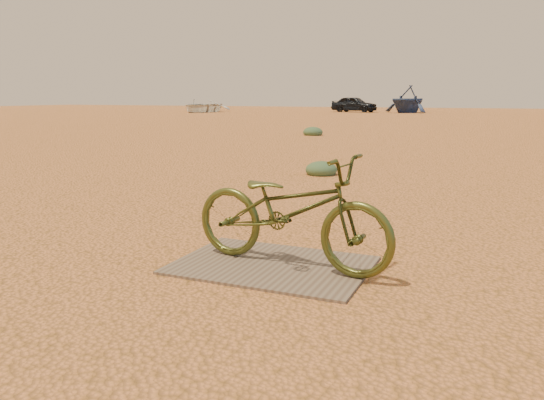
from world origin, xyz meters
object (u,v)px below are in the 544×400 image
at_px(car, 354,104).
at_px(boat_far_left, 408,99).
at_px(boat_near_left, 202,106).
at_px(bicycle, 290,210).
at_px(plywood_board, 272,265).

height_order(car, boat_far_left, boat_far_left).
relative_size(boat_near_left, boat_far_left, 1.24).
height_order(bicycle, boat_far_left, boat_far_left).
xyz_separation_m(bicycle, boat_far_left, (-5.71, 40.58, 0.64)).
bearing_deg(boat_near_left, car, 20.25).
distance_m(plywood_board, bicycle, 0.49).
distance_m(plywood_board, boat_far_left, 41.00).
xyz_separation_m(plywood_board, bicycle, (0.15, 0.02, 0.47)).
height_order(plywood_board, car, car).
relative_size(plywood_board, boat_far_left, 0.36).
relative_size(bicycle, car, 0.45).
distance_m(bicycle, boat_far_left, 40.99).
bearing_deg(plywood_board, bicycle, 7.23).
xyz_separation_m(plywood_board, car, (-10.03, 40.77, 0.64)).
xyz_separation_m(car, boat_far_left, (4.47, -0.17, 0.46)).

